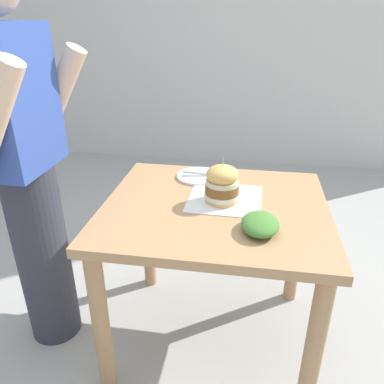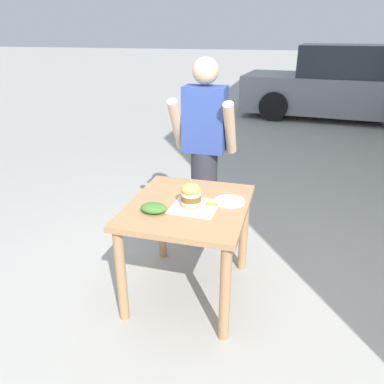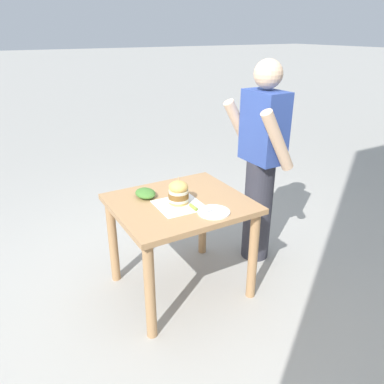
# 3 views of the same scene
# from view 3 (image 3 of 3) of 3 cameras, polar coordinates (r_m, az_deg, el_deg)

# --- Properties ---
(ground_plane) EXTENTS (80.00, 80.00, 0.00)m
(ground_plane) POSITION_cam_3_polar(r_m,az_deg,el_deg) (3.08, -1.67, -14.20)
(ground_plane) COLOR #ADAAA3
(patio_table) EXTENTS (0.83, 0.94, 0.75)m
(patio_table) POSITION_cam_3_polar(r_m,az_deg,el_deg) (2.74, -1.82, -3.97)
(patio_table) COLOR tan
(patio_table) RESTS_ON ground
(serving_paper) EXTENTS (0.32, 0.32, 0.00)m
(serving_paper) POSITION_cam_3_polar(r_m,az_deg,el_deg) (2.62, -1.98, -1.98)
(serving_paper) COLOR white
(serving_paper) RESTS_ON patio_table
(sandwich) EXTENTS (0.15, 0.15, 0.20)m
(sandwich) POSITION_cam_3_polar(r_m,az_deg,el_deg) (2.62, -2.07, -0.04)
(sandwich) COLOR #E5B25B
(sandwich) RESTS_ON serving_paper
(pickle_spear) EXTENTS (0.08, 0.02, 0.02)m
(pickle_spear) POSITION_cam_3_polar(r_m,az_deg,el_deg) (2.56, 0.23, -2.33)
(pickle_spear) COLOR #8EA83D
(pickle_spear) RESTS_ON serving_paper
(side_plate_with_forks) EXTENTS (0.22, 0.22, 0.02)m
(side_plate_with_forks) POSITION_cam_3_polar(r_m,az_deg,el_deg) (2.52, 3.33, -3.05)
(side_plate_with_forks) COLOR white
(side_plate_with_forks) RESTS_ON patio_table
(side_salad) EXTENTS (0.18, 0.14, 0.06)m
(side_salad) POSITION_cam_3_polar(r_m,az_deg,el_deg) (2.76, -7.11, -0.19)
(side_salad) COLOR #477F33
(side_salad) RESTS_ON patio_table
(diner_across_table) EXTENTS (0.55, 0.35, 1.69)m
(diner_across_table) POSITION_cam_3_polar(r_m,az_deg,el_deg) (3.11, 10.46, 4.43)
(diner_across_table) COLOR #33333D
(diner_across_table) RESTS_ON ground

